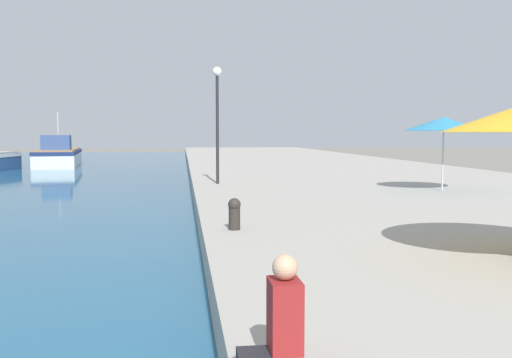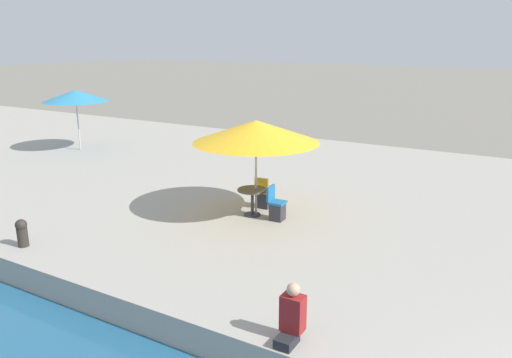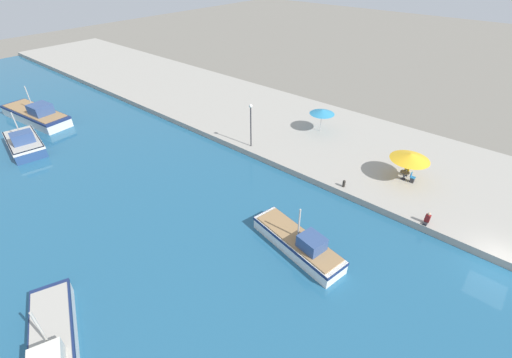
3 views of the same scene
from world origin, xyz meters
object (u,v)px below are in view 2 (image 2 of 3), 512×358
cafe_chair_right (264,197)px  cafe_table (252,197)px  cafe_umbrella_white (75,96)px  cafe_chair_left (277,208)px  person_at_quay (292,316)px  cafe_umbrella_pink (256,131)px  mooring_bollard (22,232)px

cafe_chair_right → cafe_table: bearing=-90.0°
cafe_table → cafe_chair_right: (0.72, 0.05, -0.21)m
cafe_table → cafe_umbrella_white: bearing=72.0°
cafe_table → cafe_chair_left: cafe_chair_left is taller
cafe_chair_left → cafe_umbrella_white: bearing=-108.9°
cafe_table → person_at_quay: person_at_quay is taller
cafe_umbrella_white → person_at_quay: (-8.16, -14.16, -1.88)m
cafe_chair_left → person_at_quay: bearing=28.2°
cafe_umbrella_pink → mooring_bollard: cafe_umbrella_pink is taller
mooring_bollard → cafe_table: bearing=-38.2°
cafe_umbrella_pink → cafe_chair_right: cafe_umbrella_pink is taller
cafe_chair_left → cafe_chair_right: 1.04m
person_at_quay → mooring_bollard: size_ratio=1.49×
person_at_quay → cafe_chair_left: bearing=30.3°
cafe_table → cafe_chair_left: bearing=-87.9°
cafe_umbrella_white → cafe_chair_left: bearing=-106.8°
cafe_umbrella_white → mooring_bollard: bearing=-137.8°
cafe_chair_left → cafe_table: bearing=-90.0°
cafe_table → person_at_quay: 5.85m
cafe_umbrella_white → cafe_chair_left: cafe_umbrella_white is taller
cafe_table → cafe_chair_right: 0.75m
cafe_chair_right → person_at_quay: bearing=-60.5°
cafe_umbrella_white → person_at_quay: bearing=-120.0°
cafe_umbrella_white → cafe_table: bearing=-108.0°
cafe_umbrella_pink → mooring_bollard: 6.09m
cafe_umbrella_pink → cafe_table: cafe_umbrella_pink is taller
cafe_umbrella_pink → cafe_chair_right: 2.05m
cafe_table → person_at_quay: size_ratio=0.82×
cafe_umbrella_white → cafe_chair_right: (-2.74, -10.62, -1.98)m
cafe_umbrella_pink → person_at_quay: (-4.82, -3.44, -1.86)m
cafe_chair_right → mooring_bollard: (-5.17, 3.45, 0.02)m
cafe_umbrella_pink → cafe_umbrella_white: (3.34, 10.71, 0.02)m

